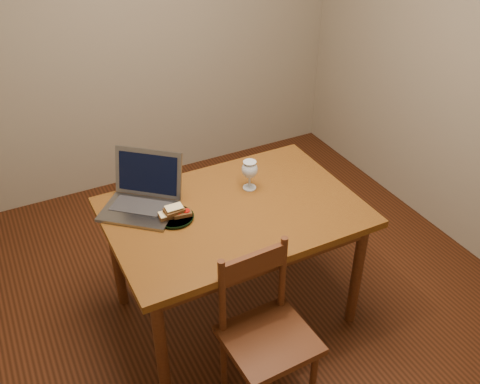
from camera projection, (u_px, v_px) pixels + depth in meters
name	position (u px, v px, depth m)	size (l,w,h in m)	color
floor	(237.00, 298.00, 3.29)	(3.20, 3.20, 0.02)	black
back_wall	(133.00, 16.00, 3.74)	(3.20, 0.02, 2.60)	gray
right_wall	(479.00, 49.00, 3.16)	(0.02, 3.20, 2.60)	gray
table	(234.00, 222.00, 2.83)	(1.30, 0.90, 0.74)	#51280D
chair	(267.00, 329.00, 2.47)	(0.41, 0.39, 0.43)	#3F1D0D
plate	(175.00, 217.00, 2.71)	(0.19, 0.19, 0.02)	black
sandwich_cheese	(168.00, 215.00, 2.69)	(0.09, 0.06, 0.03)	#381E0C
sandwich_tomato	(182.00, 213.00, 2.70)	(0.09, 0.05, 0.03)	#381E0C
sandwich_top	(174.00, 210.00, 2.68)	(0.10, 0.06, 0.03)	#381E0C
milk_glass	(250.00, 175.00, 2.90)	(0.09, 0.09, 0.17)	white
laptop	(143.00, 193.00, 2.78)	(0.50, 0.49, 0.27)	slate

